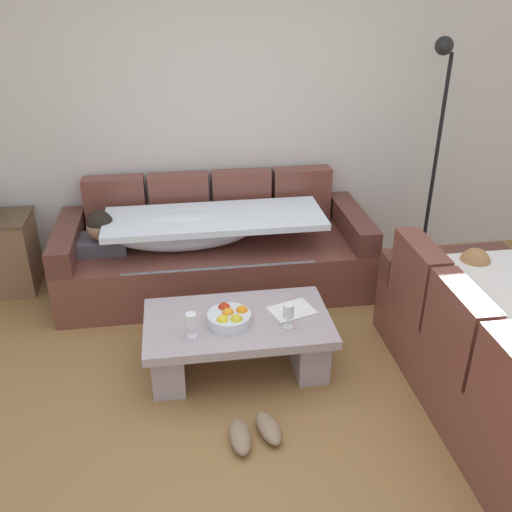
# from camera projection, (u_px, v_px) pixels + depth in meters

# --- Properties ---
(ground_plane) EXTENTS (14.00, 14.00, 0.00)m
(ground_plane) POSITION_uv_depth(u_px,v_px,m) (273.00, 419.00, 3.35)
(ground_plane) COLOR olive
(back_wall) EXTENTS (9.00, 0.10, 2.70)m
(back_wall) POSITION_uv_depth(u_px,v_px,m) (230.00, 111.00, 4.63)
(back_wall) COLOR beige
(back_wall) RESTS_ON ground_plane
(couch_along_wall) EXTENTS (2.47, 0.92, 0.88)m
(couch_along_wall) POSITION_uv_depth(u_px,v_px,m) (210.00, 251.00, 4.60)
(couch_along_wall) COLOR brown
(couch_along_wall) RESTS_ON ground_plane
(couch_near_window) EXTENTS (0.92, 2.03, 0.88)m
(couch_near_window) POSITION_uv_depth(u_px,v_px,m) (507.00, 364.00, 3.28)
(couch_near_window) COLOR brown
(couch_near_window) RESTS_ON ground_plane
(coffee_table) EXTENTS (1.20, 0.68, 0.38)m
(coffee_table) POSITION_uv_depth(u_px,v_px,m) (238.00, 337.00, 3.68)
(coffee_table) COLOR #A4969C
(coffee_table) RESTS_ON ground_plane
(fruit_bowl) EXTENTS (0.28, 0.28, 0.10)m
(fruit_bowl) POSITION_uv_depth(u_px,v_px,m) (230.00, 317.00, 3.56)
(fruit_bowl) COLOR silver
(fruit_bowl) RESTS_ON coffee_table
(wine_glass_near_left) EXTENTS (0.07, 0.07, 0.17)m
(wine_glass_near_left) POSITION_uv_depth(u_px,v_px,m) (191.00, 321.00, 3.39)
(wine_glass_near_left) COLOR silver
(wine_glass_near_left) RESTS_ON coffee_table
(wine_glass_near_right) EXTENTS (0.07, 0.07, 0.17)m
(wine_glass_near_right) POSITION_uv_depth(u_px,v_px,m) (288.00, 312.00, 3.49)
(wine_glass_near_right) COLOR silver
(wine_glass_near_right) RESTS_ON coffee_table
(open_magazine) EXTENTS (0.33, 0.29, 0.01)m
(open_magazine) POSITION_uv_depth(u_px,v_px,m) (292.00, 310.00, 3.70)
(open_magazine) COLOR white
(open_magazine) RESTS_ON coffee_table
(floor_lamp) EXTENTS (0.33, 0.31, 1.95)m
(floor_lamp) POSITION_uv_depth(u_px,v_px,m) (435.00, 144.00, 4.59)
(floor_lamp) COLOR black
(floor_lamp) RESTS_ON ground_plane
(pair_of_shoes) EXTENTS (0.32, 0.32, 0.09)m
(pair_of_shoes) POSITION_uv_depth(u_px,v_px,m) (255.00, 432.00, 3.19)
(pair_of_shoes) COLOR #8C7259
(pair_of_shoes) RESTS_ON ground_plane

